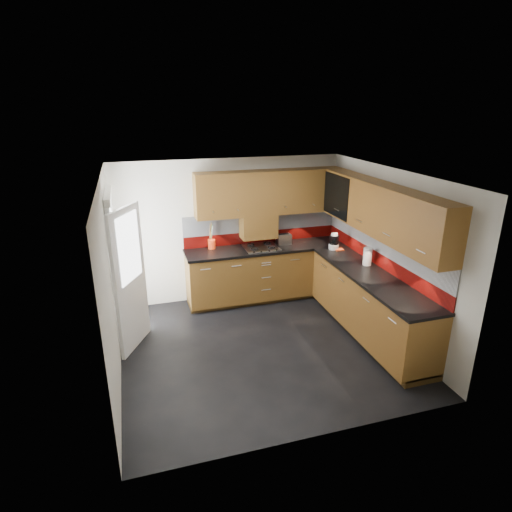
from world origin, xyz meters
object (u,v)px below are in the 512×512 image
object	(u,v)px
gas_hob	(261,247)
utensil_pot	(212,243)
toaster	(284,239)
food_processor	(334,242)

from	to	relation	value
gas_hob	utensil_pot	world-z (taller)	utensil_pot
toaster	gas_hob	bearing A→B (deg)	-165.52
utensil_pot	gas_hob	bearing A→B (deg)	-15.50
gas_hob	utensil_pot	bearing A→B (deg)	164.50
utensil_pot	food_processor	distance (m)	2.03
utensil_pot	toaster	xyz separation A→B (m)	(1.24, -0.11, -0.01)
toaster	utensil_pot	bearing A→B (deg)	175.07
gas_hob	toaster	bearing A→B (deg)	14.48
toaster	food_processor	distance (m)	0.86
utensil_pot	toaster	world-z (taller)	utensil_pot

